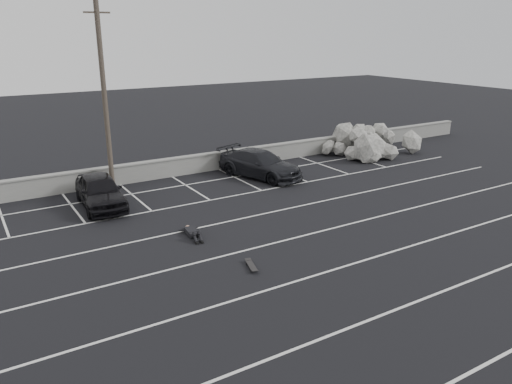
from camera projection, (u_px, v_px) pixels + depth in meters
ground at (303, 279)px, 16.71m from camera, size 120.00×120.00×0.00m
seawall at (154, 169)px, 27.90m from camera, size 50.00×0.45×1.06m
stall_lines at (237, 236)px, 20.24m from camera, size 36.00×20.05×0.01m
car_left at (100, 191)px, 23.41m from camera, size 2.10×4.65×1.55m
car_right at (260, 164)px, 28.25m from camera, size 3.67×5.61×1.51m
utility_pole at (105, 98)px, 24.68m from camera, size 1.25×0.25×9.39m
trash_bin at (253, 158)px, 30.71m from camera, size 0.81×0.81×0.95m
riprap_pile at (366, 146)px, 33.19m from camera, size 6.57×4.90×1.78m
person at (191, 229)px, 20.35m from camera, size 1.36×2.38×0.44m
skateboard at (251, 266)px, 17.48m from camera, size 0.44×0.89×0.10m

